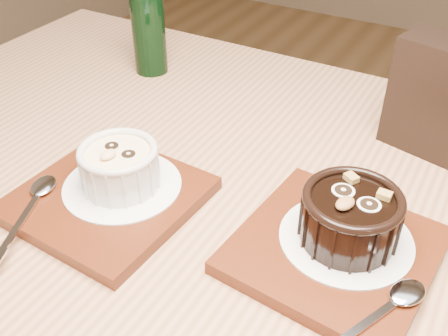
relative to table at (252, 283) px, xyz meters
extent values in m
cube|color=#996642|center=(0.00, 0.00, 0.07)|extent=(1.20, 0.80, 0.04)
cylinder|color=#996642|center=(-0.55, 0.35, -0.30)|extent=(0.06, 0.06, 0.71)
cube|color=#55220E|center=(-0.16, -0.05, 0.10)|extent=(0.19, 0.19, 0.01)
cylinder|color=white|center=(-0.15, -0.03, 0.11)|extent=(0.13, 0.13, 0.00)
cylinder|color=silver|center=(-0.15, -0.03, 0.13)|extent=(0.08, 0.08, 0.04)
cylinder|color=#FCE19A|center=(-0.15, -0.03, 0.15)|extent=(0.07, 0.07, 0.00)
torus|color=silver|center=(-0.15, -0.03, 0.15)|extent=(0.09, 0.09, 0.01)
cylinder|color=black|center=(-0.16, -0.03, 0.15)|extent=(0.02, 0.02, 0.00)
cylinder|color=black|center=(-0.14, -0.03, 0.15)|extent=(0.02, 0.02, 0.00)
ellipsoid|color=#E0BD83|center=(-0.15, -0.04, 0.16)|extent=(0.02, 0.02, 0.01)
cube|color=#55220E|center=(0.09, 0.00, 0.10)|extent=(0.20, 0.20, 0.01)
cylinder|color=white|center=(0.09, 0.01, 0.11)|extent=(0.13, 0.13, 0.00)
cylinder|color=black|center=(0.09, 0.01, 0.13)|extent=(0.09, 0.09, 0.05)
cylinder|color=black|center=(0.09, 0.01, 0.15)|extent=(0.08, 0.08, 0.00)
torus|color=black|center=(0.09, 0.01, 0.16)|extent=(0.10, 0.10, 0.01)
cylinder|color=black|center=(0.08, 0.02, 0.16)|extent=(0.02, 0.02, 0.00)
cylinder|color=black|center=(0.11, 0.01, 0.16)|extent=(0.02, 0.02, 0.00)
ellipsoid|color=brown|center=(0.09, 0.00, 0.16)|extent=(0.02, 0.02, 0.01)
cube|color=olive|center=(0.08, 0.04, 0.16)|extent=(0.02, 0.02, 0.01)
cube|color=olive|center=(0.12, 0.03, 0.16)|extent=(0.01, 0.01, 0.01)
cube|color=black|center=(0.12, 0.24, 0.16)|extent=(0.11, 0.08, 0.14)
cylinder|color=black|center=(-0.31, 0.24, 0.16)|extent=(0.05, 0.05, 0.14)
camera|label=1|loc=(0.17, -0.37, 0.47)|focal=42.00mm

